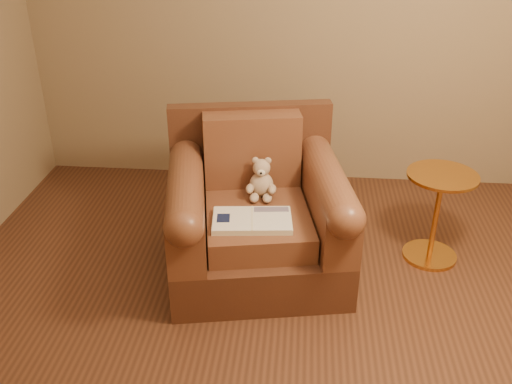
{
  "coord_description": "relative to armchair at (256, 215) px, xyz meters",
  "views": [
    {
      "loc": [
        0.07,
        -2.17,
        2.07
      ],
      "look_at": [
        -0.18,
        0.65,
        0.55
      ],
      "focal_mm": 40.0,
      "sensor_mm": 36.0,
      "label": 1
    }
  ],
  "objects": [
    {
      "name": "armchair",
      "position": [
        0.0,
        0.0,
        0.0
      ],
      "size": [
        1.17,
        1.13,
        0.91
      ],
      "rotation": [
        0.0,
        0.0,
        0.18
      ],
      "color": "#4F2A1A",
      "rests_on": "floor"
    },
    {
      "name": "floor",
      "position": [
        0.19,
        -0.74,
        -0.35
      ],
      "size": [
        4.0,
        4.0,
        0.0
      ],
      "primitive_type": "plane",
      "color": "#542E1C",
      "rests_on": "ground"
    },
    {
      "name": "teddy_bear",
      "position": [
        0.02,
        0.09,
        0.18
      ],
      "size": [
        0.18,
        0.2,
        0.25
      ],
      "rotation": [
        0.0,
        0.0,
        0.03
      ],
      "color": "tan",
      "rests_on": "armchair"
    },
    {
      "name": "side_table",
      "position": [
        1.09,
        0.17,
        -0.04
      ],
      "size": [
        0.42,
        0.42,
        0.59
      ],
      "color": "gold",
      "rests_on": "floor"
    },
    {
      "name": "guidebook",
      "position": [
        -0.0,
        -0.23,
        0.1
      ],
      "size": [
        0.46,
        0.3,
        0.04
      ],
      "rotation": [
        0.0,
        0.0,
        0.1
      ],
      "color": "beige",
      "rests_on": "armchair"
    }
  ]
}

